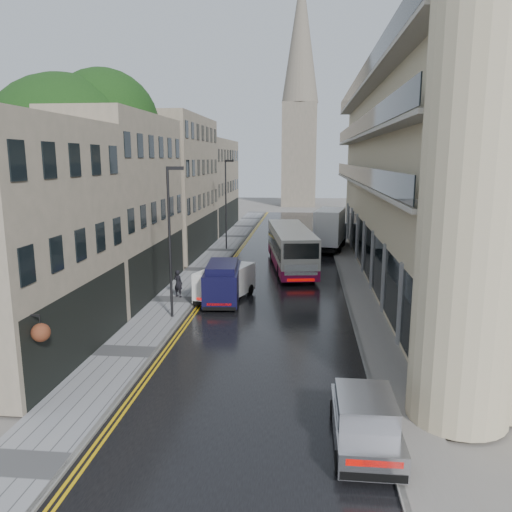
% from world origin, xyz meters
% --- Properties ---
extents(road, '(9.00, 85.00, 0.02)m').
position_xyz_m(road, '(0.00, 27.50, 0.01)').
color(road, black).
rests_on(road, ground).
extents(left_sidewalk, '(2.70, 85.00, 0.12)m').
position_xyz_m(left_sidewalk, '(-5.85, 27.50, 0.06)').
color(left_sidewalk, gray).
rests_on(left_sidewalk, ground).
extents(right_sidewalk, '(1.80, 85.00, 0.12)m').
position_xyz_m(right_sidewalk, '(5.40, 27.50, 0.06)').
color(right_sidewalk, slate).
rests_on(right_sidewalk, ground).
extents(old_shop_row, '(4.50, 56.00, 12.00)m').
position_xyz_m(old_shop_row, '(-9.45, 30.00, 6.00)').
color(old_shop_row, gray).
rests_on(old_shop_row, ground).
extents(modern_block, '(8.00, 40.00, 14.00)m').
position_xyz_m(modern_block, '(10.30, 26.00, 7.00)').
color(modern_block, '#BDB18C').
rests_on(modern_block, ground).
extents(church_spire, '(6.40, 6.40, 40.00)m').
position_xyz_m(church_spire, '(0.50, 82.00, 20.00)').
color(church_spire, slate).
rests_on(church_spire, ground).
extents(tree_near, '(10.56, 10.56, 13.89)m').
position_xyz_m(tree_near, '(-12.50, 20.00, 6.95)').
color(tree_near, black).
rests_on(tree_near, ground).
extents(tree_far, '(9.24, 9.24, 12.46)m').
position_xyz_m(tree_far, '(-12.20, 33.00, 6.23)').
color(tree_far, black).
rests_on(tree_far, ground).
extents(cream_bus, '(4.36, 11.87, 3.17)m').
position_xyz_m(cream_bus, '(0.11, 25.71, 1.60)').
color(cream_bus, beige).
rests_on(cream_bus, road).
extents(white_lorry, '(3.52, 7.70, 3.90)m').
position_xyz_m(white_lorry, '(2.95, 35.82, 1.97)').
color(white_lorry, white).
rests_on(white_lorry, road).
extents(silver_hatchback, '(1.84, 4.20, 1.58)m').
position_xyz_m(silver_hatchback, '(2.99, 3.21, 0.81)').
color(silver_hatchback, '#A5A4A9').
rests_on(silver_hatchback, road).
extents(white_van, '(3.30, 4.91, 2.05)m').
position_xyz_m(white_van, '(-4.19, 18.54, 1.04)').
color(white_van, white).
rests_on(white_van, road).
extents(navy_van, '(2.36, 5.05, 2.50)m').
position_xyz_m(navy_van, '(-3.69, 17.62, 1.27)').
color(navy_van, black).
rests_on(navy_van, road).
extents(pedestrian, '(0.73, 0.63, 1.70)m').
position_xyz_m(pedestrian, '(-5.75, 19.73, 0.97)').
color(pedestrian, black).
rests_on(pedestrian, left_sidewalk).
extents(lamp_post_near, '(0.90, 0.22, 7.92)m').
position_xyz_m(lamp_post_near, '(-5.11, 15.89, 4.08)').
color(lamp_post_near, black).
rests_on(lamp_post_near, left_sidewalk).
extents(lamp_post_far, '(0.92, 0.57, 8.19)m').
position_xyz_m(lamp_post_far, '(-5.46, 36.47, 4.21)').
color(lamp_post_far, black).
rests_on(lamp_post_far, left_sidewalk).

